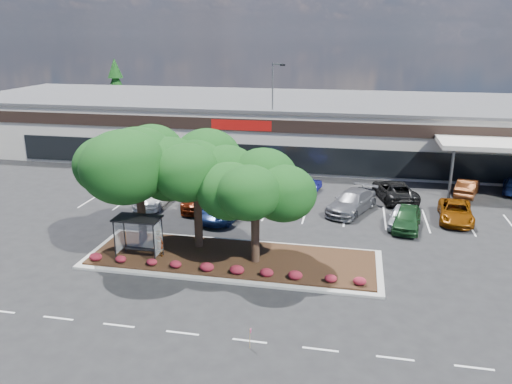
% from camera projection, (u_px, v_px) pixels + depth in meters
% --- Properties ---
extents(ground, '(160.00, 160.00, 0.00)m').
position_uv_depth(ground, '(251.00, 296.00, 26.50)').
color(ground, black).
rests_on(ground, ground).
extents(retail_store, '(80.40, 25.20, 6.25)m').
position_uv_depth(retail_store, '(312.00, 126.00, 57.19)').
color(retail_store, beige).
rests_on(retail_store, ground).
extents(landscape_island, '(18.00, 6.00, 0.26)m').
position_uv_depth(landscape_island, '(232.00, 259.00, 30.57)').
color(landscape_island, '#ABACA6').
rests_on(landscape_island, ground).
extents(lane_markings, '(33.12, 20.06, 0.01)m').
position_uv_depth(lane_markings, '(279.00, 225.00, 36.25)').
color(lane_markings, silver).
rests_on(lane_markings, ground).
extents(shrub_row, '(17.00, 0.80, 0.50)m').
position_uv_depth(shrub_row, '(223.00, 268.00, 28.49)').
color(shrub_row, maroon).
rests_on(shrub_row, landscape_island).
extents(bus_shelter, '(2.75, 1.55, 2.59)m').
position_uv_depth(bus_shelter, '(139.00, 225.00, 29.96)').
color(bus_shelter, black).
rests_on(bus_shelter, landscape_island).
extents(island_tree_west, '(7.20, 7.20, 7.89)m').
position_uv_depth(island_tree_west, '(140.00, 187.00, 30.93)').
color(island_tree_west, '#103A11').
rests_on(island_tree_west, landscape_island).
extents(island_tree_mid, '(6.60, 6.60, 7.32)m').
position_uv_depth(island_tree_mid, '(197.00, 192.00, 31.01)').
color(island_tree_mid, '#103A11').
rests_on(island_tree_mid, landscape_island).
extents(island_tree_east, '(5.80, 5.80, 6.50)m').
position_uv_depth(island_tree_east, '(255.00, 210.00, 28.98)').
color(island_tree_east, '#103A11').
rests_on(island_tree_east, landscape_island).
extents(conifer_north_west, '(4.40, 4.40, 10.00)m').
position_uv_depth(conifer_north_west, '(117.00, 92.00, 73.59)').
color(conifer_north_west, '#103A11').
rests_on(conifer_north_west, ground).
extents(person_waiting, '(0.73, 0.62, 1.69)m').
position_uv_depth(person_waiting, '(159.00, 243.00, 30.44)').
color(person_waiting, '#594C47').
rests_on(person_waiting, landscape_island).
extents(light_pole, '(1.39, 0.85, 10.69)m').
position_uv_depth(light_pole, '(273.00, 125.00, 48.88)').
color(light_pole, '#ABACA6').
rests_on(light_pole, ground).
extents(survey_stake, '(0.08, 0.14, 0.99)m').
position_uv_depth(survey_stake, '(250.00, 336.00, 21.90)').
color(survey_stake, '#9D8152').
rests_on(survey_stake, ground).
extents(car_0, '(2.36, 5.49, 1.58)m').
position_uv_depth(car_0, '(156.00, 195.00, 40.59)').
color(car_0, silver).
rests_on(car_0, ground).
extents(car_1, '(3.63, 6.17, 1.68)m').
position_uv_depth(car_1, '(198.00, 196.00, 39.98)').
color(car_1, '#611B07').
rests_on(car_1, ground).
extents(car_2, '(4.14, 6.25, 1.60)m').
position_uv_depth(car_2, '(226.00, 208.00, 37.55)').
color(car_2, navy).
rests_on(car_2, ground).
extents(car_3, '(3.22, 5.43, 1.69)m').
position_uv_depth(car_3, '(254.00, 199.00, 39.28)').
color(car_3, brown).
rests_on(car_3, ground).
extents(car_4, '(4.43, 6.22, 1.67)m').
position_uv_depth(car_4, '(352.00, 202.00, 38.71)').
color(car_4, '#5A5C61').
rests_on(car_4, ground).
extents(car_5, '(2.51, 4.76, 1.54)m').
position_uv_depth(car_5, '(407.00, 218.00, 35.43)').
color(car_5, '#19411E').
rests_on(car_5, ground).
extents(car_6, '(2.34, 4.23, 1.36)m').
position_uv_depth(car_6, '(401.00, 217.00, 35.96)').
color(car_6, '#B8BDC5').
rests_on(car_6, ground).
extents(car_7, '(2.82, 5.27, 1.41)m').
position_uv_depth(car_7, '(456.00, 212.00, 36.92)').
color(car_7, '#7B3B06').
rests_on(car_7, ground).
extents(car_9, '(1.78, 4.54, 1.47)m').
position_uv_depth(car_9, '(175.00, 172.00, 47.43)').
color(car_9, black).
rests_on(car_9, ground).
extents(car_10, '(2.83, 4.38, 1.36)m').
position_uv_depth(car_10, '(196.00, 173.00, 47.42)').
color(car_10, silver).
rests_on(car_10, ground).
extents(car_11, '(3.55, 5.51, 1.71)m').
position_uv_depth(car_11, '(254.00, 180.00, 44.28)').
color(car_11, navy).
rests_on(car_11, ground).
extents(car_12, '(2.90, 5.69, 1.54)m').
position_uv_depth(car_12, '(277.00, 179.00, 45.12)').
color(car_12, black).
rests_on(car_12, ground).
extents(car_13, '(2.96, 4.54, 1.41)m').
position_uv_depth(car_13, '(304.00, 186.00, 43.14)').
color(car_13, navy).
rests_on(car_13, ground).
extents(car_14, '(4.01, 6.24, 1.60)m').
position_uv_depth(car_14, '(394.00, 190.00, 41.66)').
color(car_14, black).
rests_on(car_14, ground).
extents(car_15, '(2.90, 4.71, 1.46)m').
position_uv_depth(car_15, '(467.00, 187.00, 42.76)').
color(car_15, '#632D12').
rests_on(car_15, ground).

